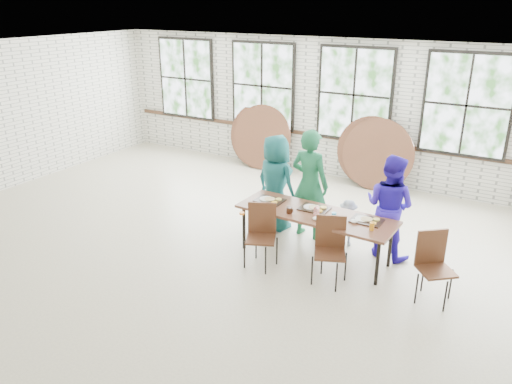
# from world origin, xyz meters

# --- Properties ---
(room) EXTENTS (12.00, 12.00, 12.00)m
(room) POSITION_xyz_m (0.00, 4.44, 1.83)
(room) COLOR beige
(room) RESTS_ON ground
(dining_table) EXTENTS (2.43, 0.89, 0.74)m
(dining_table) POSITION_xyz_m (0.80, 0.79, 0.69)
(dining_table) COLOR brown
(dining_table) RESTS_ON ground
(chair_near_left) EXTENTS (0.55, 0.54, 0.95)m
(chair_near_left) POSITION_xyz_m (0.20, 0.22, 0.56)
(chair_near_left) COLOR #512D1B
(chair_near_left) RESTS_ON ground
(chair_near_right) EXTENTS (0.54, 0.54, 0.95)m
(chair_near_right) POSITION_xyz_m (1.25, 0.30, 0.56)
(chair_near_right) COLOR #512D1B
(chair_near_right) RESTS_ON ground
(chair_spare) EXTENTS (0.58, 0.58, 0.95)m
(chair_spare) POSITION_xyz_m (2.59, 0.55, 0.56)
(chair_spare) COLOR #512D1B
(chair_spare) RESTS_ON ground
(adult_teal) EXTENTS (0.92, 0.72, 1.65)m
(adult_teal) POSITION_xyz_m (-0.23, 1.44, 0.83)
(adult_teal) COLOR #165652
(adult_teal) RESTS_ON ground
(adult_green) EXTENTS (0.72, 0.52, 1.84)m
(adult_green) POSITION_xyz_m (0.40, 1.44, 0.92)
(adult_green) COLOR #1B6740
(adult_green) RESTS_ON ground
(toddler) EXTENTS (0.53, 0.34, 0.78)m
(toddler) POSITION_xyz_m (1.09, 1.44, 0.39)
(toddler) COLOR #162945
(toddler) RESTS_ON ground
(adult_blue) EXTENTS (0.91, 0.78, 1.62)m
(adult_blue) POSITION_xyz_m (1.72, 1.44, 0.81)
(adult_blue) COLOR #311BC2
(adult_blue) RESTS_ON ground
(tabletop_clutter) EXTENTS (2.02, 0.62, 0.11)m
(tabletop_clutter) POSITION_xyz_m (0.93, 0.76, 0.77)
(tabletop_clutter) COLOR black
(tabletop_clutter) RESTS_ON dining_table
(round_tops_leaning) EXTENTS (4.41, 0.45, 1.50)m
(round_tops_leaning) POSITION_xyz_m (-0.78, 4.24, 0.73)
(round_tops_leaning) COLOR brown
(round_tops_leaning) RESTS_ON ground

